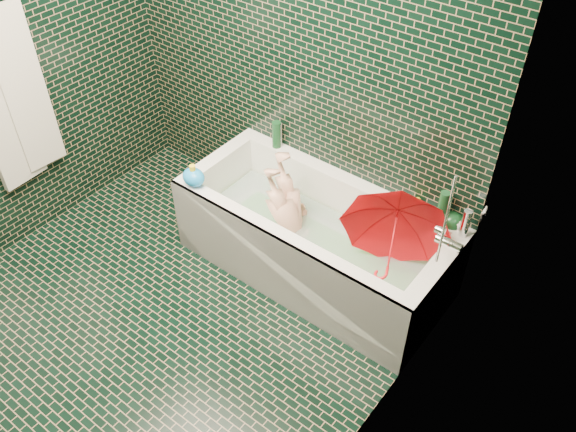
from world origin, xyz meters
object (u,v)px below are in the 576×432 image
Objects in this scene: rubber_duck at (413,204)px; umbrella at (392,242)px; bath_toy at (194,177)px; bathtub at (313,247)px; child at (292,225)px.

umbrella is at bearing -103.81° from rubber_duck.
bath_toy is at bearing 172.70° from umbrella.
child is (-0.17, -0.00, 0.10)m from bathtub.
bath_toy reaches higher than child.
bathtub is at bearing 159.42° from umbrella.
bath_toy is at bearing -157.58° from bathtub.
bath_toy is (-0.54, -0.29, 0.30)m from child.
bathtub is 11.00× the size of bath_toy.
rubber_duck is 1.33m from bath_toy.
rubber_duck is (0.46, 0.34, 0.38)m from bathtub.
rubber_duck is (-0.06, 0.34, 0.01)m from umbrella.
bathtub is 0.69m from rubber_duck.
bathtub is 0.86m from bath_toy.
bath_toy reaches higher than rubber_duck.
bathtub is at bearing 78.26° from child.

